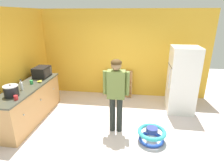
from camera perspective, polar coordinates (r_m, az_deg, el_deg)
ground_plane at (r=4.39m, az=0.88°, el=-14.95°), size 12.00×12.00×0.00m
back_wall at (r=6.02m, az=3.73°, el=8.97°), size 5.20×0.06×2.70m
left_side_wall at (r=5.46m, az=-26.57°, el=5.65°), size 0.06×2.99×2.70m
kitchen_counter at (r=5.16m, az=-23.69°, el=-5.32°), size 0.65×2.25×0.90m
refrigerator at (r=5.33m, az=20.49°, el=1.04°), size 0.73×0.68×1.78m
bookshelf at (r=6.13m, az=1.83°, el=-0.36°), size 0.80×0.28×0.85m
standing_person at (r=4.04m, az=1.25°, el=-1.68°), size 0.57×0.23×1.68m
baby_walker at (r=4.19m, az=11.92°, el=-14.72°), size 0.60×0.60×0.32m
microwave at (r=5.56m, az=-20.46°, el=3.46°), size 0.37×0.48×0.28m
crock_pot at (r=4.51m, az=-28.25°, el=-1.85°), size 0.30×0.30×0.27m
banana_bunch at (r=5.15m, az=-20.96°, el=0.79°), size 0.15×0.16×0.04m
clear_bottle at (r=4.79m, az=-25.77°, el=-0.47°), size 0.07×0.07×0.25m
blue_cup at (r=5.90m, az=-21.32°, el=3.34°), size 0.08×0.08×0.09m
green_cup at (r=5.10m, az=-23.24°, el=0.52°), size 0.08×0.08×0.09m
red_cup at (r=4.30m, az=-27.10°, el=-3.71°), size 0.08×0.08×0.09m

